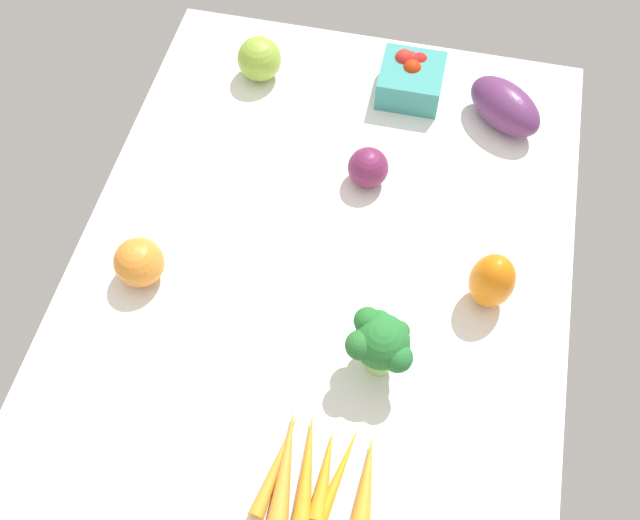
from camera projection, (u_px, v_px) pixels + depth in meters
tablecloth at (320, 270)px, 117.02cm from camera, size 104.00×76.00×2.00cm
berry_basket at (411, 78)px, 132.90cm from camera, size 10.93×10.93×7.11cm
red_onion_center at (368, 168)px, 122.18cm from camera, size 6.67×6.67×6.67cm
eggplant at (505, 106)px, 128.52cm from camera, size 15.01×16.07×7.72cm
broccoli_head at (380, 342)px, 101.54cm from camera, size 8.79×9.28×11.32cm
heirloom_tomato_orange at (139, 262)px, 112.17cm from camera, size 7.55×7.55×7.55cm
heirloom_tomato_green at (259, 59)px, 134.40cm from camera, size 7.89×7.89×7.89cm
carrot_bunch at (315, 471)px, 98.28cm from camera, size 16.09×15.64×2.85cm
bell_pepper_orange at (492, 282)px, 108.72cm from camera, size 8.71×8.71×10.39cm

